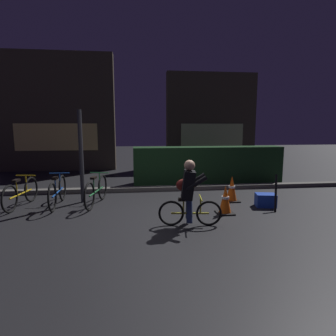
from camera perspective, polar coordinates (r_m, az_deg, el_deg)
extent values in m
plane|color=black|center=(6.03, -1.23, -9.38)|extent=(40.00, 40.00, 0.00)
cube|color=#56544F|center=(8.13, -2.74, -4.21)|extent=(12.00, 0.24, 0.12)
cube|color=#19381C|center=(9.20, 8.09, 0.61)|extent=(4.80, 0.70, 1.19)
cube|color=#42382D|center=(12.62, -21.66, 10.44)|extent=(4.68, 0.50, 4.79)
cube|color=#F2D172|center=(12.36, -21.72, 5.86)|extent=(3.28, 0.04, 1.10)
cube|color=#42382D|center=(13.39, 8.71, 9.63)|extent=(4.15, 0.50, 4.25)
cube|color=#BFCC8C|center=(13.13, 8.96, 6.49)|extent=(2.91, 0.04, 1.10)
cylinder|color=#2D2D33|center=(7.06, -17.22, 2.19)|extent=(0.10, 0.10, 2.24)
torus|color=black|center=(7.71, -26.04, -3.92)|extent=(0.13, 0.61, 0.61)
torus|color=black|center=(6.94, -29.49, -5.49)|extent=(0.13, 0.61, 0.61)
cylinder|color=gold|center=(7.32, -27.67, -4.66)|extent=(0.17, 0.91, 0.04)
cylinder|color=gold|center=(7.15, -28.38, -3.61)|extent=(0.03, 0.03, 0.34)
cube|color=black|center=(7.12, -28.48, -2.26)|extent=(0.13, 0.21, 0.05)
cylinder|color=gold|center=(7.49, -26.85, -2.81)|extent=(0.03, 0.03, 0.38)
cylinder|color=gold|center=(7.46, -26.95, -1.36)|extent=(0.46, 0.09, 0.02)
torus|color=black|center=(7.51, -20.65, -3.77)|extent=(0.06, 0.65, 0.65)
torus|color=black|center=(6.60, -22.46, -5.54)|extent=(0.06, 0.65, 0.65)
cylinder|color=#19479E|center=(7.05, -21.50, -4.60)|extent=(0.06, 0.97, 0.04)
cylinder|color=#19479E|center=(6.86, -21.90, -3.44)|extent=(0.03, 0.03, 0.36)
cube|color=black|center=(6.82, -21.99, -1.95)|extent=(0.10, 0.20, 0.05)
cylinder|color=#19479E|center=(7.27, -21.11, -2.56)|extent=(0.03, 0.03, 0.41)
cylinder|color=#19479E|center=(7.23, -21.19, -0.98)|extent=(0.46, 0.03, 0.02)
torus|color=black|center=(7.32, -13.16, -3.78)|extent=(0.16, 0.64, 0.64)
torus|color=black|center=(6.44, -15.67, -5.57)|extent=(0.16, 0.64, 0.64)
cylinder|color=#236B38|center=(6.87, -14.33, -4.62)|extent=(0.22, 0.94, 0.04)
cylinder|color=#236B38|center=(6.68, -14.84, -3.44)|extent=(0.03, 0.03, 0.36)
cube|color=black|center=(6.65, -14.90, -1.94)|extent=(0.14, 0.22, 0.05)
cylinder|color=#236B38|center=(7.08, -13.72, -2.55)|extent=(0.03, 0.03, 0.40)
cylinder|color=#236B38|center=(7.04, -13.78, -0.94)|extent=(0.46, 0.11, 0.02)
cube|color=black|center=(6.20, 11.47, -8.90)|extent=(0.36, 0.36, 0.03)
cone|color=#EA560F|center=(6.11, 11.56, -6.16)|extent=(0.26, 0.26, 0.58)
cylinder|color=white|center=(6.11, 11.57, -5.89)|extent=(0.16, 0.16, 0.05)
cube|color=black|center=(7.20, 12.75, -6.46)|extent=(0.36, 0.36, 0.03)
cone|color=#EA560F|center=(7.13, 12.83, -3.98)|extent=(0.26, 0.26, 0.61)
cylinder|color=white|center=(7.12, 12.84, -3.74)|extent=(0.16, 0.16, 0.05)
cube|color=#193DB7|center=(6.93, 19.19, -6.19)|extent=(0.49, 0.40, 0.30)
torus|color=black|center=(5.36, 8.30, -9.09)|extent=(0.49, 0.10, 0.48)
torus|color=black|center=(5.31, 0.65, -9.17)|extent=(0.49, 0.10, 0.48)
cylinder|color=gold|center=(5.32, 4.50, -9.15)|extent=(0.70, 0.12, 0.04)
cylinder|color=gold|center=(5.27, 3.17, -7.79)|extent=(0.03, 0.03, 0.26)
cube|color=black|center=(5.24, 3.18, -6.41)|extent=(0.21, 0.12, 0.05)
cylinder|color=gold|center=(5.29, 6.63, -7.59)|extent=(0.03, 0.03, 0.30)
cylinder|color=gold|center=(5.25, 6.65, -6.03)|extent=(0.08, 0.46, 0.02)
cylinder|color=navy|center=(5.39, 4.21, -8.23)|extent=(0.13, 0.22, 0.42)
cylinder|color=navy|center=(5.20, 4.36, -8.86)|extent=(0.13, 0.22, 0.42)
cube|color=black|center=(5.18, 4.13, -3.41)|extent=(0.30, 0.35, 0.54)
sphere|color=tan|center=(5.11, 4.39, 0.54)|extent=(0.20, 0.20, 0.20)
cylinder|color=black|center=(5.31, 5.54, -2.56)|extent=(0.40, 0.13, 0.29)
cylinder|color=black|center=(5.04, 5.83, -3.18)|extent=(0.40, 0.13, 0.29)
ellipsoid|color=maroon|center=(5.38, 3.34, -3.49)|extent=(0.34, 0.20, 0.24)
cylinder|color=black|center=(6.70, 21.04, -4.71)|extent=(0.24, 0.43, 0.77)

